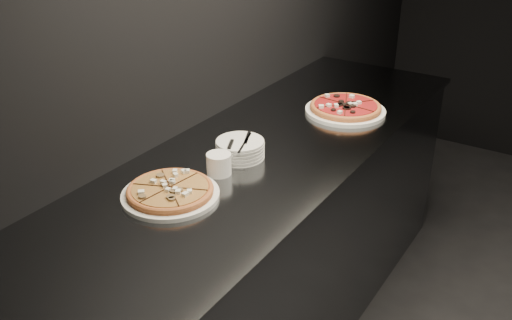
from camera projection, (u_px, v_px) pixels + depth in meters
The scene contains 7 objects.
wall_left at pixel (187, 12), 2.20m from camera, with size 0.02×5.00×2.80m, color black.
counter at pixel (267, 243), 2.44m from camera, with size 0.74×2.44×0.92m.
pizza_mushroom at pixel (170, 192), 1.88m from camera, with size 0.38×0.38×0.04m.
pizza_tomato at pixel (345, 108), 2.54m from camera, with size 0.36×0.36×0.04m.
plate_stack at pixel (240, 149), 2.14m from camera, with size 0.18×0.18×0.07m.
cutlery at pixel (239, 142), 2.11m from camera, with size 0.07×0.19×0.01m.
ramekin at pixel (219, 163), 2.02m from camera, with size 0.09×0.09×0.08m.
Camera 1 is at (-1.08, -1.72, 1.88)m, focal length 40.00 mm.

